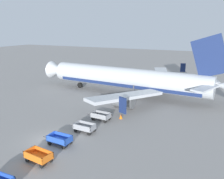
% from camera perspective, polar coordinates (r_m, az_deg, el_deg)
% --- Properties ---
extents(ground_plane, '(220.00, 220.00, 0.00)m').
position_cam_1_polar(ground_plane, '(27.64, -15.03, -11.80)').
color(ground_plane, gray).
extents(airplane, '(37.66, 30.24, 11.34)m').
position_cam_1_polar(airplane, '(42.67, 4.67, 2.50)').
color(airplane, '#B2B7BC').
rests_on(airplane, ground).
extents(baggage_cart_second_in_row, '(3.61, 1.67, 1.07)m').
position_cam_1_polar(baggage_cart_second_in_row, '(23.67, -17.31, -15.12)').
color(baggage_cart_second_in_row, orange).
rests_on(baggage_cart_second_in_row, ground).
extents(baggage_cart_third_in_row, '(3.57, 1.47, 1.07)m').
position_cam_1_polar(baggage_cart_third_in_row, '(26.21, -12.54, -11.70)').
color(baggage_cart_third_in_row, '#234CB2').
rests_on(baggage_cart_third_in_row, ground).
extents(baggage_cart_fourth_in_row, '(3.58, 1.49, 1.07)m').
position_cam_1_polar(baggage_cart_fourth_in_row, '(28.64, -6.62, -9.05)').
color(baggage_cart_fourth_in_row, gray).
rests_on(baggage_cart_fourth_in_row, ground).
extents(baggage_cart_far_end, '(3.59, 1.58, 1.07)m').
position_cam_1_polar(baggage_cart_far_end, '(31.91, -2.71, -6.39)').
color(baggage_cart_far_end, gray).
rests_on(baggage_cart_far_end, ground).
extents(traffic_cone_near_plane, '(0.46, 0.46, 0.60)m').
position_cam_1_polar(traffic_cone_near_plane, '(32.51, 2.14, -6.55)').
color(traffic_cone_near_plane, orange).
rests_on(traffic_cone_near_plane, ground).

